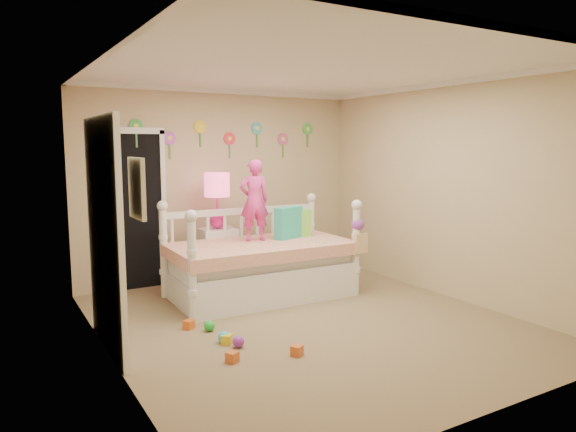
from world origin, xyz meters
TOP-DOWN VIEW (x-y plane):
  - floor at (0.00, 0.00)m, footprint 4.00×4.50m
  - ceiling at (0.00, 0.00)m, footprint 4.00×4.50m
  - back_wall at (0.00, 2.25)m, footprint 4.00×0.01m
  - left_wall at (-2.00, 0.00)m, footprint 0.01×4.50m
  - right_wall at (2.00, 0.00)m, footprint 0.01×4.50m
  - crown_molding at (0.00, 0.00)m, footprint 4.00×4.50m
  - daybed at (0.01, 1.12)m, footprint 2.25×1.24m
  - pillow_turquoise at (0.46, 1.20)m, footprint 0.42×0.26m
  - pillow_lime at (0.62, 1.26)m, footprint 0.38×0.19m
  - child at (0.00, 1.26)m, footprint 0.40×0.30m
  - nightstand at (-0.24, 1.84)m, footprint 0.47×0.36m
  - table_lamp at (-0.24, 1.84)m, footprint 0.33×0.33m
  - closet_doorway at (-1.25, 2.23)m, footprint 0.90×0.04m
  - flower_decals at (-0.09, 2.24)m, footprint 3.40×0.02m
  - mirror_closet at (-1.96, 0.30)m, footprint 0.07×1.30m
  - wall_picture at (-1.97, -0.90)m, footprint 0.05×0.34m
  - hanging_bag at (1.07, 0.55)m, footprint 0.20×0.16m
  - toy_scatter at (-0.78, -0.18)m, footprint 0.97×1.40m

SIDE VIEW (x-z plane):
  - floor at x=0.00m, z-range -0.01..0.01m
  - toy_scatter at x=-0.78m, z-range 0.00..0.11m
  - nightstand at x=-0.24m, z-range 0.00..0.77m
  - daybed at x=0.01m, z-range 0.00..1.21m
  - hanging_bag at x=1.07m, z-range 0.55..0.91m
  - pillow_lime at x=0.62m, z-range 0.67..1.02m
  - pillow_turquoise at x=0.46m, z-range 0.67..1.07m
  - closet_doorway at x=-1.25m, z-range 0.00..2.07m
  - mirror_closet at x=-1.96m, z-range 0.00..2.10m
  - child at x=0.00m, z-range 0.67..1.68m
  - table_lamp at x=-0.24m, z-range 0.88..1.61m
  - back_wall at x=0.00m, z-range 0.00..2.60m
  - left_wall at x=-2.00m, z-range 0.00..2.60m
  - right_wall at x=2.00m, z-range 0.00..2.60m
  - wall_picture at x=-1.97m, z-range 1.34..1.76m
  - flower_decals at x=-0.09m, z-range 1.69..2.19m
  - crown_molding at x=0.00m, z-range 2.54..2.60m
  - ceiling at x=0.00m, z-range 2.60..2.60m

